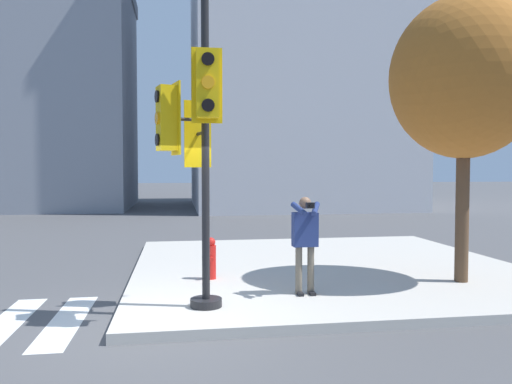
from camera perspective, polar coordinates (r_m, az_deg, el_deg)
ground_plane at (r=7.08m, az=-12.04°, el=-15.29°), size 160.00×160.00×0.00m
sidewalk_corner at (r=10.90m, az=7.95°, el=-8.54°), size 8.00×8.00×0.15m
traffic_signal_pole at (r=7.27m, az=-7.05°, el=6.54°), size 0.95×1.44×4.71m
person_photographer at (r=8.12m, az=5.64°, el=-5.06°), size 0.50×0.53×1.58m
street_tree at (r=9.80m, az=22.74°, el=11.91°), size 2.62×2.62×5.10m
fire_hydrant at (r=9.32m, az=-5.19°, el=-7.57°), size 0.19×0.25×0.77m
building_right at (r=31.17m, az=4.23°, el=16.59°), size 11.99×12.12×19.49m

